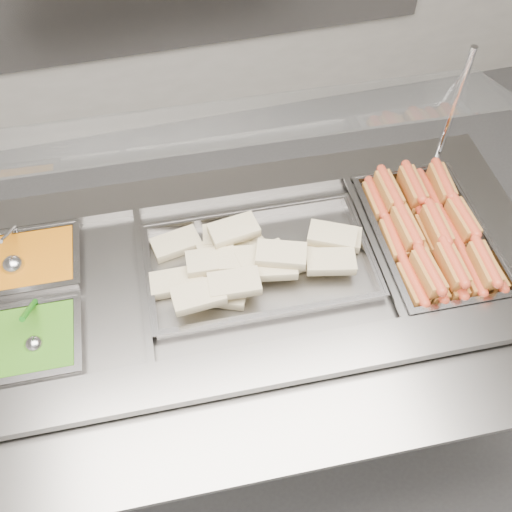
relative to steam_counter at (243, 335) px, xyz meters
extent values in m
plane|color=#4F4F51|center=(0.11, -0.49, -0.50)|extent=(6.00, 6.00, 0.00)
cube|color=slate|center=(0.00, 0.00, -0.01)|extent=(2.05, 0.94, 0.97)
cube|color=gray|center=(-0.02, -0.39, 0.49)|extent=(2.10, 0.25, 0.03)
cube|color=gray|center=(0.02, 0.39, 0.49)|extent=(2.10, 0.25, 0.03)
cube|color=gray|center=(0.98, -0.05, 0.49)|extent=(0.18, 0.64, 0.03)
cube|color=black|center=(0.00, 0.00, 0.36)|extent=(1.84, 0.73, 0.02)
cube|color=gray|center=(0.48, -0.02, 0.50)|extent=(0.05, 0.64, 0.01)
cube|color=gray|center=(-0.33, 0.02, 0.50)|extent=(0.05, 0.64, 0.01)
cube|color=gray|center=(-0.03, -0.57, 0.45)|extent=(2.02, 0.38, 0.02)
cylinder|color=silver|center=(0.89, 0.32, 0.75)|extent=(0.03, 0.03, 0.49)
cube|color=silver|center=(0.01, 0.23, 0.93)|extent=(1.86, 0.42, 0.10)
cube|color=#A84B09|center=(-0.71, 0.20, 0.46)|extent=(0.32, 0.26, 0.10)
cube|color=#276810|center=(-0.73, -0.12, 0.46)|extent=(0.32, 0.26, 0.10)
cube|color=#AD5E24|center=(0.55, -0.22, 0.48)|extent=(0.06, 0.17, 0.06)
cylinder|color=#BE3E22|center=(0.55, -0.22, 0.51)|extent=(0.04, 0.18, 0.03)
cube|color=#AD5E24|center=(0.56, -0.03, 0.49)|extent=(0.07, 0.17, 0.06)
cylinder|color=#BE3E22|center=(0.56, -0.03, 0.51)|extent=(0.05, 0.19, 0.03)
cube|color=#AD5E24|center=(0.57, 0.17, 0.48)|extent=(0.07, 0.17, 0.06)
cylinder|color=#BE3E22|center=(0.57, 0.17, 0.51)|extent=(0.05, 0.19, 0.03)
cube|color=#AD5E24|center=(0.62, -0.23, 0.48)|extent=(0.07, 0.17, 0.06)
cylinder|color=#BE3E22|center=(0.62, -0.23, 0.51)|extent=(0.04, 0.19, 0.03)
cube|color=#AD5E24|center=(0.63, -0.03, 0.48)|extent=(0.06, 0.17, 0.06)
cylinder|color=#BE3E22|center=(0.63, -0.03, 0.51)|extent=(0.04, 0.18, 0.03)
cube|color=#AD5E24|center=(0.64, 0.16, 0.49)|extent=(0.07, 0.17, 0.06)
cylinder|color=#BE3E22|center=(0.64, 0.16, 0.51)|extent=(0.04, 0.19, 0.03)
cube|color=#AD5E24|center=(0.69, -0.23, 0.48)|extent=(0.07, 0.17, 0.06)
cylinder|color=#BE3E22|center=(0.69, -0.23, 0.51)|extent=(0.04, 0.19, 0.03)
cube|color=#AD5E24|center=(0.70, -0.04, 0.48)|extent=(0.07, 0.17, 0.06)
cylinder|color=#BE3E22|center=(0.70, -0.04, 0.51)|extent=(0.04, 0.19, 0.03)
cube|color=#AD5E24|center=(0.71, 0.16, 0.48)|extent=(0.06, 0.17, 0.06)
cylinder|color=#BE3E22|center=(0.71, 0.16, 0.51)|extent=(0.04, 0.19, 0.03)
cube|color=#AD5E24|center=(0.76, -0.23, 0.48)|extent=(0.07, 0.17, 0.06)
cylinder|color=#BE3E22|center=(0.76, -0.23, 0.51)|extent=(0.05, 0.19, 0.03)
cube|color=#AD5E24|center=(0.77, -0.04, 0.48)|extent=(0.06, 0.17, 0.06)
cylinder|color=#BE3E22|center=(0.77, -0.04, 0.51)|extent=(0.04, 0.19, 0.03)
cube|color=#AD5E24|center=(0.78, 0.16, 0.48)|extent=(0.06, 0.17, 0.06)
cylinder|color=#BE3E22|center=(0.78, 0.16, 0.51)|extent=(0.04, 0.19, 0.03)
cube|color=#AD5E24|center=(0.83, -0.24, 0.48)|extent=(0.06, 0.17, 0.06)
cylinder|color=#BE3E22|center=(0.83, -0.24, 0.51)|extent=(0.04, 0.18, 0.03)
cube|color=#AD5E24|center=(0.59, -0.22, 0.54)|extent=(0.06, 0.17, 0.06)
cylinder|color=#BE3E22|center=(0.59, -0.22, 0.57)|extent=(0.04, 0.18, 0.03)
cube|color=#AD5E24|center=(0.60, -0.02, 0.54)|extent=(0.06, 0.17, 0.06)
cylinder|color=#BE3E22|center=(0.60, -0.02, 0.57)|extent=(0.04, 0.19, 0.03)
cube|color=#AD5E24|center=(0.61, 0.16, 0.54)|extent=(0.06, 0.17, 0.06)
cylinder|color=#BE3E22|center=(0.61, 0.16, 0.57)|extent=(0.04, 0.19, 0.03)
cube|color=#AD5E24|center=(0.68, -0.22, 0.54)|extent=(0.07, 0.17, 0.06)
cylinder|color=#BE3E22|center=(0.68, -0.22, 0.57)|extent=(0.05, 0.19, 0.03)
cube|color=#AD5E24|center=(0.70, -0.05, 0.54)|extent=(0.07, 0.17, 0.06)
cylinder|color=#BE3E22|center=(0.70, -0.05, 0.57)|extent=(0.05, 0.19, 0.03)
cube|color=#AD5E24|center=(0.70, 0.16, 0.54)|extent=(0.07, 0.17, 0.06)
cylinder|color=#BE3E22|center=(0.70, 0.16, 0.57)|extent=(0.05, 0.19, 0.03)
cube|color=#AD5E24|center=(0.79, -0.24, 0.54)|extent=(0.07, 0.17, 0.06)
cylinder|color=#BE3E22|center=(0.79, -0.24, 0.57)|extent=(0.05, 0.19, 0.03)
cube|color=#AD5E24|center=(0.81, -0.04, 0.54)|extent=(0.06, 0.17, 0.06)
cylinder|color=#BE3E22|center=(0.81, -0.04, 0.57)|extent=(0.04, 0.18, 0.03)
cube|color=#AD5E24|center=(0.82, 0.14, 0.54)|extent=(0.08, 0.17, 0.06)
cylinder|color=#BE3E22|center=(0.82, 0.14, 0.57)|extent=(0.06, 0.19, 0.03)
cube|color=tan|center=(0.26, -0.02, 0.49)|extent=(0.18, 0.12, 0.04)
cube|color=tan|center=(-0.20, 0.15, 0.49)|extent=(0.18, 0.12, 0.04)
cube|color=tan|center=(-0.05, 0.08, 0.49)|extent=(0.17, 0.11, 0.04)
cube|color=tan|center=(-0.23, -0.02, 0.49)|extent=(0.17, 0.10, 0.04)
cube|color=tan|center=(-0.02, 0.14, 0.49)|extent=(0.18, 0.12, 0.04)
cube|color=tan|center=(-0.09, -0.10, 0.50)|extent=(0.19, 0.15, 0.04)
cube|color=tan|center=(0.02, 0.08, 0.49)|extent=(0.19, 0.14, 0.04)
cube|color=tan|center=(0.36, 0.03, 0.50)|extent=(0.19, 0.16, 0.04)
cube|color=tan|center=(0.34, 0.01, 0.53)|extent=(0.19, 0.16, 0.04)
cube|color=tan|center=(-0.10, 0.01, 0.53)|extent=(0.17, 0.11, 0.04)
cube|color=tan|center=(0.30, -0.09, 0.53)|extent=(0.18, 0.13, 0.04)
cube|color=tan|center=(0.01, -0.01, 0.53)|extent=(0.18, 0.12, 0.04)
cube|color=tan|center=(0.07, -0.02, 0.53)|extent=(0.18, 0.12, 0.04)
cube|color=tan|center=(0.10, -0.06, 0.53)|extent=(0.18, 0.12, 0.04)
cube|color=tan|center=(0.00, 0.10, 0.56)|extent=(0.18, 0.12, 0.04)
cube|color=tan|center=(-0.05, -0.12, 0.56)|extent=(0.17, 0.11, 0.04)
cube|color=tan|center=(-0.17, -0.13, 0.56)|extent=(0.17, 0.10, 0.04)
cube|color=tan|center=(0.13, -0.04, 0.56)|extent=(0.19, 0.15, 0.04)
sphere|color=#BBBABF|center=(-0.76, 0.18, 0.51)|extent=(0.08, 0.08, 0.08)
cylinder|color=#BBBABF|center=(-0.75, 0.27, 0.57)|extent=(0.02, 0.17, 0.13)
sphere|color=#BBBABF|center=(-0.70, -0.15, 0.50)|extent=(0.06, 0.06, 0.06)
cylinder|color=#176C13|center=(-0.69, -0.06, 0.57)|extent=(0.03, 0.15, 0.13)
camera|label=1|loc=(-0.24, -1.14, 2.09)|focal=40.00mm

